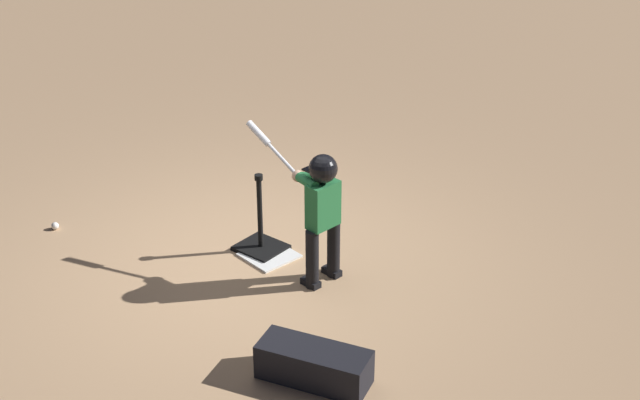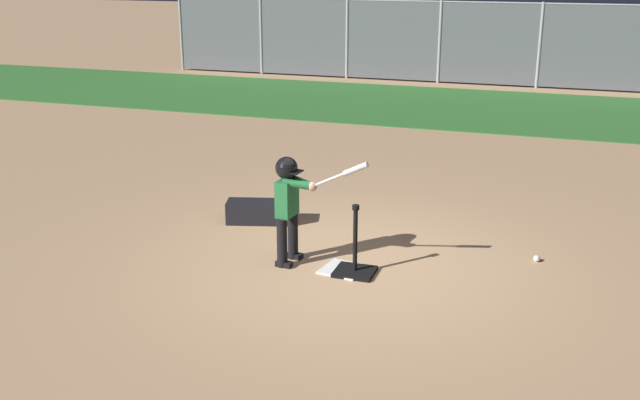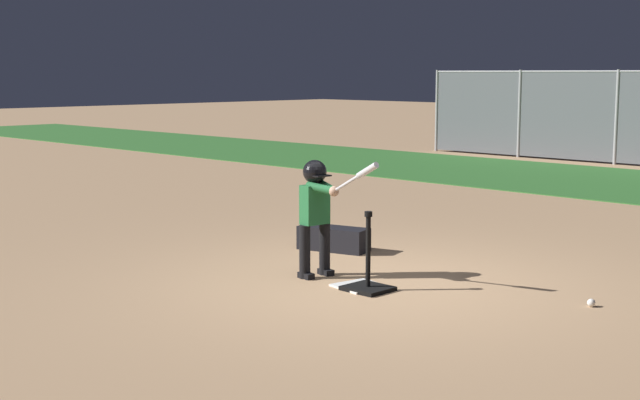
# 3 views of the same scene
# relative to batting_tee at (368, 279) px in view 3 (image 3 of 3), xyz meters

# --- Properties ---
(ground_plane) EXTENTS (90.00, 90.00, 0.00)m
(ground_plane) POSITION_rel_batting_tee_xyz_m (-0.09, 0.28, -0.11)
(ground_plane) COLOR tan
(home_plate) EXTENTS (0.51, 0.51, 0.02)m
(home_plate) POSITION_rel_batting_tee_xyz_m (-0.14, 0.04, -0.10)
(home_plate) COLOR white
(home_plate) RESTS_ON ground_plane
(batting_tee) EXTENTS (0.43, 0.38, 0.78)m
(batting_tee) POSITION_rel_batting_tee_xyz_m (0.00, 0.00, 0.00)
(batting_tee) COLOR black
(batting_tee) RESTS_ON ground_plane
(batter_child) EXTENTS (1.06, 0.39, 1.27)m
(batter_child) POSITION_rel_batting_tee_xyz_m (-0.76, 0.06, 0.66)
(batter_child) COLOR black
(batter_child) RESTS_ON ground_plane
(baseball) EXTENTS (0.07, 0.07, 0.07)m
(baseball) POSITION_rel_batting_tee_xyz_m (1.84, 0.96, -0.08)
(baseball) COLOR white
(baseball) RESTS_ON ground_plane
(bleachers_center) EXTENTS (3.72, 2.68, 1.37)m
(bleachers_center) POSITION_rel_batting_tee_xyz_m (-6.63, 14.43, 0.56)
(bleachers_center) COLOR #93969E
(bleachers_center) RESTS_ON ground_plane
(equipment_bag) EXTENTS (0.89, 0.53, 0.28)m
(equipment_bag) POSITION_rel_batting_tee_xyz_m (-1.61, 1.19, 0.03)
(equipment_bag) COLOR black
(equipment_bag) RESTS_ON ground_plane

